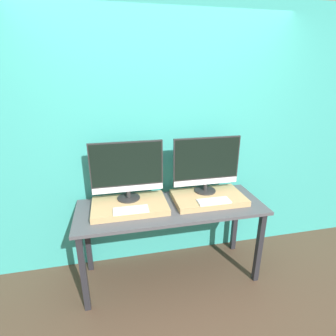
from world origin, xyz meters
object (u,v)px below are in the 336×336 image
Objects in this scene: monitor_right at (206,163)px; keyboard_right at (214,201)px; monitor_left at (127,169)px; keyboard_left at (131,210)px.

keyboard_right is at bearing -90.00° from monitor_right.
keyboard_left is (0.00, -0.23, -0.29)m from monitor_left.
keyboard_left is 0.76m from keyboard_right.
monitor_left is at bearing 162.83° from keyboard_right.
monitor_left reaches higher than keyboard_left.
monitor_right is at bearing 90.00° from keyboard_right.
monitor_left is 0.76m from monitor_right.
monitor_right reaches higher than keyboard_left.
keyboard_right is at bearing -17.17° from monitor_left.
monitor_left is at bearing 90.00° from keyboard_left.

